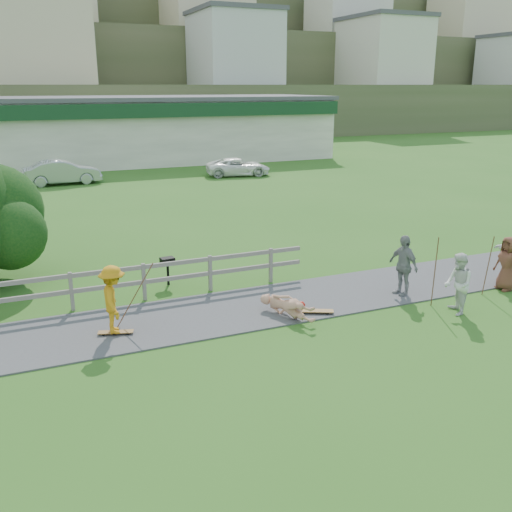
% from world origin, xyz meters
% --- Properties ---
extents(ground, '(260.00, 260.00, 0.00)m').
position_xyz_m(ground, '(0.00, 0.00, 0.00)').
color(ground, '#2E621C').
rests_on(ground, ground).
extents(path, '(34.00, 3.00, 0.04)m').
position_xyz_m(path, '(0.00, 1.50, 0.02)').
color(path, '#3E3E41').
rests_on(path, ground).
extents(fence, '(15.05, 0.10, 1.10)m').
position_xyz_m(fence, '(-4.62, 3.30, 0.72)').
color(fence, '#645E58').
rests_on(fence, ground).
extents(strip_mall, '(32.50, 10.75, 5.10)m').
position_xyz_m(strip_mall, '(4.00, 34.94, 2.58)').
color(strip_mall, '#BCB3A5').
rests_on(strip_mall, ground).
extents(hillside, '(220.00, 67.00, 47.50)m').
position_xyz_m(hillside, '(0.00, 91.31, 14.41)').
color(hillside, '#44512F').
rests_on(hillside, ground).
extents(skater_rider, '(0.73, 1.16, 1.71)m').
position_xyz_m(skater_rider, '(-3.21, 1.16, 0.86)').
color(skater_rider, '#C37E12').
rests_on(skater_rider, ground).
extents(skater_fallen, '(1.79, 1.02, 0.64)m').
position_xyz_m(skater_fallen, '(1.20, 0.50, 0.32)').
color(skater_fallen, tan).
rests_on(skater_fallen, ground).
extents(spectator_a, '(0.91, 1.00, 1.69)m').
position_xyz_m(spectator_a, '(5.55, -1.03, 0.84)').
color(spectator_a, silver).
rests_on(spectator_a, ground).
extents(spectator_b, '(0.59, 1.12, 1.82)m').
position_xyz_m(spectator_b, '(5.07, 0.73, 0.91)').
color(spectator_b, gray).
rests_on(spectator_b, ground).
extents(spectator_c, '(0.53, 0.81, 1.65)m').
position_xyz_m(spectator_c, '(8.25, -0.12, 0.83)').
color(spectator_c, brown).
rests_on(spectator_c, ground).
extents(car_silver, '(4.66, 1.81, 1.51)m').
position_xyz_m(car_silver, '(-2.26, 25.21, 0.76)').
color(car_silver, '#9DA0A4').
rests_on(car_silver, ground).
extents(car_white, '(4.63, 2.76, 1.21)m').
position_xyz_m(car_white, '(9.10, 24.17, 0.60)').
color(car_white, white).
rests_on(car_white, ground).
extents(bbq, '(0.44, 0.35, 0.89)m').
position_xyz_m(bbq, '(-1.04, 4.30, 0.44)').
color(bbq, black).
rests_on(bbq, ground).
extents(longboard_rider, '(0.89, 0.46, 0.10)m').
position_xyz_m(longboard_rider, '(-3.21, 1.16, 0.05)').
color(longboard_rider, brown).
rests_on(longboard_rider, ground).
extents(longboard_fallen, '(0.99, 0.65, 0.11)m').
position_xyz_m(longboard_fallen, '(2.00, 0.40, 0.05)').
color(longboard_fallen, brown).
rests_on(longboard_fallen, ground).
extents(helmet, '(0.24, 0.24, 0.24)m').
position_xyz_m(helmet, '(1.80, 0.85, 0.12)').
color(helmet, '#B1180D').
rests_on(helmet, ground).
extents(pole_rider, '(0.03, 0.03, 1.93)m').
position_xyz_m(pole_rider, '(-2.61, 1.56, 0.97)').
color(pole_rider, brown).
rests_on(pole_rider, ground).
extents(pole_spec_left, '(0.03, 0.03, 1.99)m').
position_xyz_m(pole_spec_left, '(5.35, -0.31, 0.99)').
color(pole_spec_left, brown).
rests_on(pole_spec_left, ground).
extents(pole_spec_right, '(0.03, 0.03, 1.78)m').
position_xyz_m(pole_spec_right, '(7.40, -0.21, 0.89)').
color(pole_spec_right, brown).
rests_on(pole_spec_right, ground).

